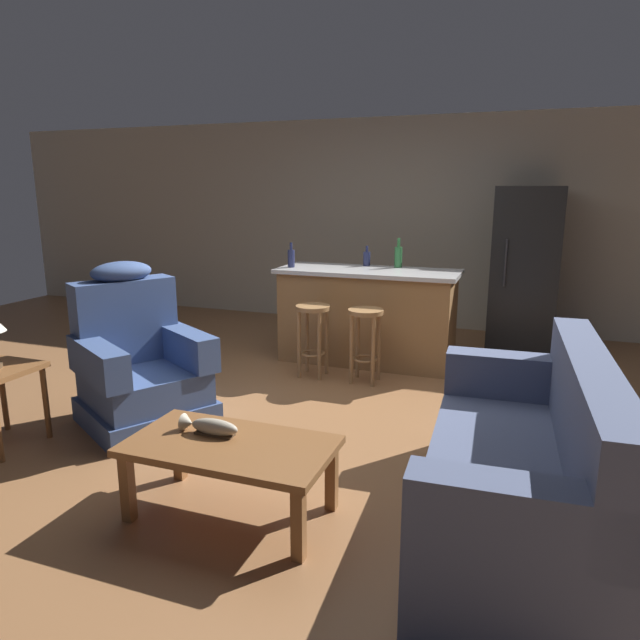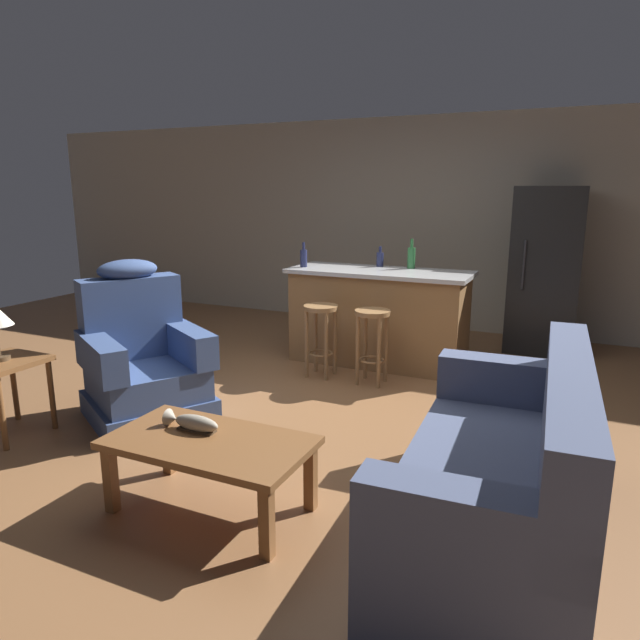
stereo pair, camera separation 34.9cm
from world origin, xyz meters
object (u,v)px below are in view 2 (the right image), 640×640
object	(u,v)px
couch	(504,477)
recliner_near_lamp	(143,362)
fish_figurine	(192,423)
coffee_table	(210,449)
bottle_wine_dark	(304,258)
refrigerator	(545,270)
end_table	(5,373)
kitchen_island	(378,317)
bar_stool_right	(372,333)
bottle_tall_green	(380,259)
bottle_short_amber	(411,257)
bar_stool_left	(321,327)

from	to	relation	value
couch	recliner_near_lamp	world-z (taller)	recliner_near_lamp
fish_figurine	recliner_near_lamp	bearing A→B (deg)	142.49
coffee_table	bottle_wine_dark	world-z (taller)	bottle_wine_dark
refrigerator	bottle_wine_dark	distance (m)	2.60
recliner_near_lamp	end_table	xyz separation A→B (m)	(-0.62, -0.70, 0.04)
fish_figurine	kitchen_island	size ratio (longest dim) A/B	0.19
couch	bottle_wine_dark	size ratio (longest dim) A/B	7.67
couch	bar_stool_right	bearing A→B (deg)	-57.18
bottle_tall_green	bottle_short_amber	xyz separation A→B (m)	(0.33, -0.01, 0.03)
bottle_wine_dark	bottle_short_amber	bearing A→B (deg)	19.57
coffee_table	bottle_short_amber	bearing A→B (deg)	87.02
couch	kitchen_island	size ratio (longest dim) A/B	1.08
refrigerator	bottle_wine_dark	size ratio (longest dim) A/B	6.97
end_table	bar_stool_left	world-z (taller)	bar_stool_left
couch	bar_stool_right	world-z (taller)	couch
end_table	bar_stool_right	world-z (taller)	bar_stool_right
end_table	bar_stool_right	bearing A→B (deg)	47.07
coffee_table	bottle_wine_dark	xyz separation A→B (m)	(-0.86, 2.88, 0.68)
coffee_table	recliner_near_lamp	xyz separation A→B (m)	(-1.28, 0.92, 0.06)
coffee_table	refrigerator	size ratio (longest dim) A/B	0.62
bar_stool_right	recliner_near_lamp	bearing A→B (deg)	-133.55
kitchen_island	bar_stool_right	world-z (taller)	kitchen_island
refrigerator	bottle_short_amber	bearing A→B (deg)	-141.97
coffee_table	recliner_near_lamp	distance (m)	1.58
coffee_table	recliner_near_lamp	bearing A→B (deg)	144.24
bar_stool_right	bottle_tall_green	xyz separation A→B (m)	(-0.25, 0.89, 0.56)
couch	bar_stool_right	xyz separation A→B (m)	(-1.40, 1.96, 0.13)
fish_figurine	bottle_short_amber	xyz separation A→B (m)	(0.33, 3.18, 0.60)
bar_stool_left	couch	bearing A→B (deg)	-45.76
bar_stool_left	bottle_wine_dark	world-z (taller)	bottle_wine_dark
couch	bottle_wine_dark	xyz separation A→B (m)	(-2.34, 2.48, 0.70)
bar_stool_right	bottle_short_amber	world-z (taller)	bottle_short_amber
coffee_table	end_table	xyz separation A→B (m)	(-1.91, 0.22, 0.10)
kitchen_island	fish_figurine	bearing A→B (deg)	-91.59
end_table	bottle_wine_dark	distance (m)	2.91
fish_figurine	end_table	world-z (taller)	end_table
end_table	bar_stool_right	xyz separation A→B (m)	(1.99, 2.14, 0.01)
bottle_tall_green	bottle_wine_dark	distance (m)	0.79
bar_stool_left	bottle_wine_dark	size ratio (longest dim) A/B	2.69
couch	end_table	size ratio (longest dim) A/B	3.46
recliner_near_lamp	refrigerator	size ratio (longest dim) A/B	0.68
bar_stool_right	bottle_short_amber	xyz separation A→B (m)	(0.09, 0.88, 0.59)
recliner_near_lamp	bar_stool_left	size ratio (longest dim) A/B	1.76
coffee_table	bar_stool_left	xyz separation A→B (m)	(-0.43, 2.36, 0.11)
recliner_near_lamp	bottle_wine_dark	distance (m)	2.09
recliner_near_lamp	bar_stool_right	bearing A→B (deg)	77.10
fish_figurine	bottle_wine_dark	xyz separation A→B (m)	(-0.70, 2.81, 0.58)
coffee_table	end_table	distance (m)	1.92
couch	bottle_tall_green	distance (m)	3.37
recliner_near_lamp	bottle_tall_green	xyz separation A→B (m)	(1.12, 2.33, 0.61)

